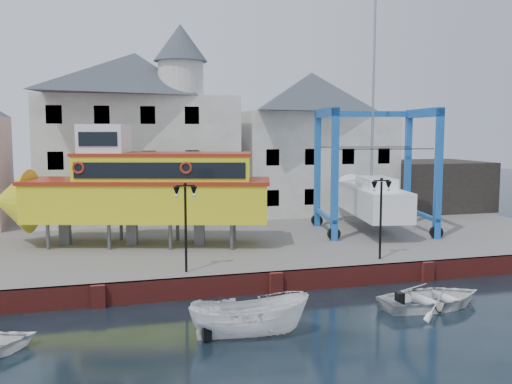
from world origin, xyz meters
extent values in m
plane|color=black|center=(0.00, 0.00, 0.00)|extent=(140.00, 140.00, 0.00)
cube|color=slate|center=(0.00, 11.00, 0.50)|extent=(44.00, 22.00, 1.00)
cube|color=maroon|center=(0.00, 0.12, 0.50)|extent=(44.00, 0.25, 1.00)
cube|color=maroon|center=(-8.00, -0.05, 0.50)|extent=(0.60, 0.36, 1.00)
cube|color=maroon|center=(0.00, -0.05, 0.50)|extent=(0.60, 0.36, 1.00)
cube|color=maroon|center=(8.00, -0.05, 0.50)|extent=(0.60, 0.36, 1.00)
cube|color=#BAB9AE|center=(-5.00, 18.50, 5.50)|extent=(14.00, 8.00, 9.00)
pyramid|color=#373C45|center=(-5.00, 18.50, 11.60)|extent=(14.00, 8.00, 3.20)
cube|color=black|center=(-10.50, 14.54, 2.60)|extent=(1.00, 0.08, 1.20)
cube|color=black|center=(-7.50, 14.54, 2.60)|extent=(1.00, 0.08, 1.20)
cube|color=black|center=(-4.50, 14.54, 2.60)|extent=(1.00, 0.08, 1.20)
cube|color=black|center=(-1.50, 14.54, 2.60)|extent=(1.00, 0.08, 1.20)
cube|color=black|center=(-10.50, 14.54, 5.60)|extent=(1.00, 0.08, 1.20)
cube|color=black|center=(-7.50, 14.54, 5.60)|extent=(1.00, 0.08, 1.20)
cube|color=black|center=(-4.50, 14.54, 5.60)|extent=(1.00, 0.08, 1.20)
cube|color=black|center=(-1.50, 14.54, 5.60)|extent=(1.00, 0.08, 1.20)
cube|color=black|center=(-10.50, 14.54, 8.60)|extent=(1.00, 0.08, 1.20)
cube|color=black|center=(-7.50, 14.54, 8.60)|extent=(1.00, 0.08, 1.20)
cube|color=black|center=(-4.50, 14.54, 8.60)|extent=(1.00, 0.08, 1.20)
cube|color=black|center=(-1.50, 14.54, 8.60)|extent=(1.00, 0.08, 1.20)
cylinder|color=#BAB9AE|center=(-2.00, 16.10, 11.20)|extent=(3.20, 3.20, 2.40)
cone|color=#373C45|center=(-2.00, 16.10, 13.70)|extent=(3.80, 3.80, 2.60)
cube|color=#BAB9AE|center=(9.00, 19.00, 5.00)|extent=(12.00, 8.00, 8.00)
pyramid|color=#373C45|center=(9.00, 19.00, 10.60)|extent=(12.00, 8.00, 3.20)
cube|color=black|center=(4.50, 15.04, 2.60)|extent=(1.00, 0.08, 1.20)
cube|color=black|center=(7.50, 15.04, 2.60)|extent=(1.00, 0.08, 1.20)
cube|color=black|center=(10.50, 15.04, 2.60)|extent=(1.00, 0.08, 1.20)
cube|color=black|center=(13.50, 15.04, 2.60)|extent=(1.00, 0.08, 1.20)
cube|color=black|center=(4.50, 15.04, 5.60)|extent=(1.00, 0.08, 1.20)
cube|color=black|center=(7.50, 15.04, 5.60)|extent=(1.00, 0.08, 1.20)
cube|color=black|center=(10.50, 15.04, 5.60)|extent=(1.00, 0.08, 1.20)
cube|color=black|center=(13.50, 15.04, 5.60)|extent=(1.00, 0.08, 1.20)
cube|color=black|center=(19.00, 17.00, 3.00)|extent=(8.00, 7.00, 4.00)
cylinder|color=black|center=(-4.00, 1.20, 3.00)|extent=(0.12, 0.12, 4.00)
cube|color=black|center=(-4.00, 1.20, 5.05)|extent=(0.90, 0.06, 0.06)
sphere|color=black|center=(-4.00, 1.20, 5.12)|extent=(0.16, 0.16, 0.16)
cone|color=black|center=(-4.40, 1.20, 4.78)|extent=(0.32, 0.32, 0.45)
sphere|color=white|center=(-4.40, 1.20, 4.60)|extent=(0.18, 0.18, 0.18)
cone|color=black|center=(-3.60, 1.20, 4.78)|extent=(0.32, 0.32, 0.45)
sphere|color=white|center=(-3.60, 1.20, 4.60)|extent=(0.18, 0.18, 0.18)
cylinder|color=black|center=(6.00, 1.20, 3.00)|extent=(0.12, 0.12, 4.00)
cube|color=black|center=(6.00, 1.20, 5.05)|extent=(0.90, 0.06, 0.06)
sphere|color=black|center=(6.00, 1.20, 5.12)|extent=(0.16, 0.16, 0.16)
cone|color=black|center=(5.60, 1.20, 4.78)|extent=(0.32, 0.32, 0.45)
sphere|color=white|center=(5.60, 1.20, 4.60)|extent=(0.18, 0.18, 0.18)
cone|color=black|center=(6.40, 1.20, 4.78)|extent=(0.32, 0.32, 0.45)
sphere|color=white|center=(6.40, 1.20, 4.60)|extent=(0.18, 0.18, 0.18)
cylinder|color=#59595E|center=(-10.63, 8.27, 1.73)|extent=(0.25, 0.25, 1.46)
cylinder|color=#59595E|center=(-9.87, 10.89, 1.73)|extent=(0.25, 0.25, 1.46)
cylinder|color=#59595E|center=(-7.36, 7.33, 1.73)|extent=(0.25, 0.25, 1.46)
cylinder|color=#59595E|center=(-6.60, 9.94, 1.73)|extent=(0.25, 0.25, 1.46)
cylinder|color=#59595E|center=(-4.10, 6.38, 1.73)|extent=(0.25, 0.25, 1.46)
cylinder|color=#59595E|center=(-3.34, 8.99, 1.73)|extent=(0.25, 0.25, 1.46)
cylinder|color=#59595E|center=(-0.83, 5.43, 1.73)|extent=(0.25, 0.25, 1.46)
cylinder|color=#59595E|center=(-0.07, 8.04, 1.73)|extent=(0.25, 0.25, 1.46)
cube|color=#59595E|center=(-9.78, 9.44, 1.73)|extent=(0.70, 0.63, 1.46)
cube|color=#59595E|center=(-6.05, 8.36, 1.73)|extent=(0.70, 0.63, 1.46)
cube|color=#59595E|center=(-2.32, 7.28, 1.73)|extent=(0.70, 0.63, 1.46)
cube|color=yellow|center=(-5.12, 8.09, 3.53)|extent=(14.09, 7.34, 2.14)
cone|color=yellow|center=(-12.67, 10.28, 3.53)|extent=(3.08, 4.14, 3.69)
cube|color=#9D2713|center=(-5.12, 8.09, 4.69)|extent=(14.42, 7.57, 0.21)
cube|color=yellow|center=(-4.18, 7.82, 5.37)|extent=(10.25, 5.88, 1.55)
cube|color=black|center=(-4.65, 6.20, 5.42)|extent=(8.97, 2.66, 0.87)
cube|color=black|center=(-3.71, 9.43, 5.42)|extent=(8.97, 2.66, 0.87)
cube|color=#9D2713|center=(-4.18, 7.82, 6.24)|extent=(10.47, 6.03, 0.17)
cube|color=white|center=(-7.45, 8.77, 7.03)|extent=(3.13, 3.13, 1.77)
cube|color=black|center=(-7.81, 7.53, 7.11)|extent=(2.05, 0.65, 0.78)
torus|color=#9D2713|center=(-8.87, 7.38, 5.57)|extent=(0.69, 0.32, 0.68)
torus|color=#9D2713|center=(-3.27, 5.75, 5.57)|extent=(0.69, 0.32, 0.68)
cube|color=#0F539E|center=(5.68, 6.39, 4.94)|extent=(0.46, 0.46, 7.88)
cylinder|color=black|center=(5.68, 6.39, 1.39)|extent=(0.83, 0.42, 0.79)
cube|color=#0F539E|center=(6.62, 11.54, 4.94)|extent=(0.46, 0.46, 7.88)
cylinder|color=black|center=(6.62, 11.54, 1.39)|extent=(0.83, 0.42, 0.79)
cube|color=#0F539E|center=(11.93, 5.24, 4.94)|extent=(0.46, 0.46, 7.88)
cylinder|color=black|center=(11.93, 5.24, 1.39)|extent=(0.83, 0.42, 0.79)
cube|color=#0F539E|center=(12.88, 10.39, 4.94)|extent=(0.46, 0.46, 7.88)
cylinder|color=black|center=(12.88, 10.39, 1.39)|extent=(0.83, 0.42, 0.79)
cube|color=#0F539E|center=(6.15, 8.96, 8.68)|extent=(1.40, 5.61, 0.55)
cube|color=#0F539E|center=(6.15, 8.96, 2.13)|extent=(1.28, 5.58, 0.24)
cube|color=#0F539E|center=(12.41, 7.82, 8.68)|extent=(1.40, 5.61, 0.55)
cube|color=#0F539E|center=(12.41, 7.82, 2.13)|extent=(1.28, 5.58, 0.24)
cube|color=#0F539E|center=(9.75, 10.96, 8.68)|extent=(6.71, 1.60, 0.39)
cube|color=white|center=(9.28, 8.39, 3.03)|extent=(4.07, 8.77, 1.80)
cone|color=white|center=(10.18, 13.32, 3.03)|extent=(2.87, 2.24, 2.59)
cube|color=#59595E|center=(9.28, 8.39, 1.73)|extent=(0.63, 2.04, 0.79)
cube|color=white|center=(9.18, 7.84, 4.26)|extent=(2.38, 3.65, 0.68)
cylinder|color=#99999E|center=(9.38, 8.94, 10.12)|extent=(0.19, 0.19, 12.38)
cube|color=black|center=(8.91, 6.40, 6.45)|extent=(6.07, 1.23, 0.05)
cube|color=black|center=(9.64, 10.38, 6.45)|extent=(6.07, 1.23, 0.05)
imported|color=white|center=(-2.63, -5.17, 0.00)|extent=(4.63, 2.14, 1.73)
imported|color=white|center=(5.93, -3.78, 0.00)|extent=(5.18, 3.93, 1.01)
camera|label=1|loc=(-7.84, -24.80, 7.61)|focal=40.00mm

